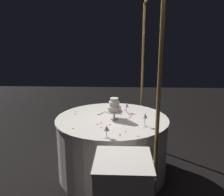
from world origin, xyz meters
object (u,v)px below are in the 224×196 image
Objects in this scene: tiered_cake at (114,107)px; wine_glass_3 at (145,116)px; wine_glass_1 at (111,102)px; wine_glass_2 at (127,105)px; main_table at (112,145)px; cake_knife at (103,112)px; wine_glass_0 at (107,129)px; decorative_arch at (149,65)px; wine_glass_4 at (114,105)px.

tiered_cake is 1.70× the size of wine_glass_3.
wine_glass_2 is at bearing 50.36° from wine_glass_1.
main_table is at bearing -126.35° from wine_glass_3.
cake_knife is at bearing -85.11° from wine_glass_2.
wine_glass_1 reaches higher than wine_glass_0.
wine_glass_3 is at bearing -10.22° from decorative_arch.
main_table is at bearing 33.49° from cake_knife.
wine_glass_4 is at bearing -118.31° from decorative_arch.
main_table is 0.81m from wine_glass_0.
wine_glass_0 is 0.81× the size of wine_glass_3.
wine_glass_0 is at bearing -50.75° from wine_glass_3.
wine_glass_2 is (-0.89, 0.22, 0.00)m from wine_glass_0.
wine_glass_2 is at bearing -132.54° from decorative_arch.
wine_glass_1 is at bearing -167.29° from wine_glass_4.
decorative_arch is 0.64m from wine_glass_3.
wine_glass_2 reaches higher than main_table.
tiered_cake is at bearing -29.75° from wine_glass_2.
wine_glass_1 is (-0.47, -0.06, -0.06)m from tiered_cake.
wine_glass_1 is 0.26m from cake_knife.
wine_glass_2 is at bearing 94.89° from cake_knife.
wine_glass_4 is at bearing 177.35° from wine_glass_0.
decorative_arch is 16.81× the size of wine_glass_1.
tiered_cake is 1.07× the size of cake_knife.
decorative_arch reaches higher than wine_glass_0.
main_table is 0.56m from wine_glass_4.
wine_glass_1 is at bearing -179.94° from wine_glass_0.
decorative_arch is 0.69m from wine_glass_2.
wine_glass_3 is (0.30, 0.40, 0.51)m from main_table.
wine_glass_2 is 0.55× the size of cake_knife.
decorative_arch is 14.14× the size of wine_glass_3.
wine_glass_1 is 0.29m from wine_glass_2.
wine_glass_3 is 0.63× the size of cake_knife.
wine_glass_3 is (0.25, 0.37, -0.04)m from tiered_cake.
wine_glass_1 reaches higher than cake_knife.
main_table is at bearing -90.13° from decorative_arch.
decorative_arch is at bearing 48.77° from wine_glass_1.
wine_glass_4 reaches higher than cake_knife.
main_table is 0.56m from tiered_cake.
wine_glass_3 reaches higher than wine_glass_2.
decorative_arch is at bearing 47.46° from wine_glass_2.
wine_glass_2 is at bearing -158.75° from wine_glass_3.
wine_glass_2 reaches higher than cake_knife.
main_table is at bearing 177.52° from wine_glass_0.
tiered_cake is 0.34m from wine_glass_2.
wine_glass_0 is 0.88× the size of wine_glass_4.
tiered_cake reaches higher than main_table.
wine_glass_3 reaches higher than wine_glass_0.
wine_glass_2 is 0.35m from cake_knife.
tiered_cake is at bearing 33.23° from cake_knife.
wine_glass_3 is (0.72, 0.43, 0.02)m from wine_glass_1.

